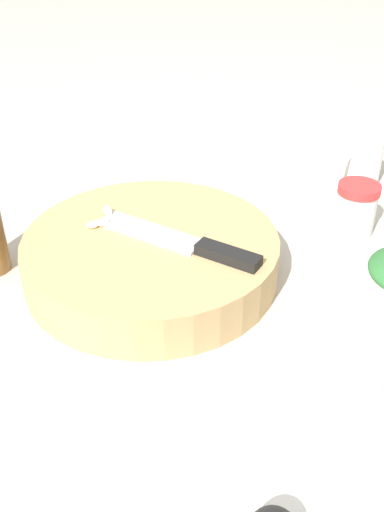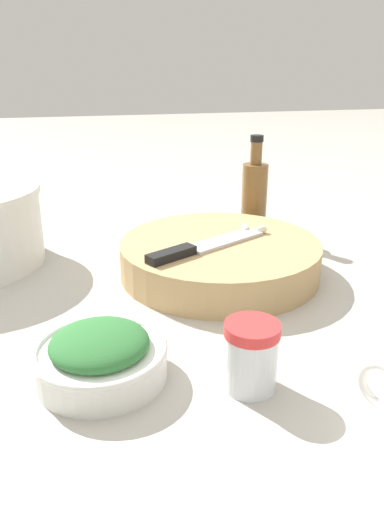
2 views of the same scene
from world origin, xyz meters
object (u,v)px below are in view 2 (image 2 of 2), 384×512
spice_jar (251,356)px  oil_bottle (254,196)px  herb_bowl (100,355)px  cutting_board (220,258)px  garlic_cloves (252,228)px  chef_knife (200,247)px

spice_jar → oil_bottle: size_ratio=0.39×
spice_jar → herb_bowl: bearing=70.3°
oil_bottle → cutting_board: bearing=145.6°
garlic_cloves → spice_jar: size_ratio=0.59×
herb_bowl → spice_jar: bearing=-109.7°
chef_knife → spice_jar: 0.26m
herb_bowl → oil_bottle: oil_bottle is taller
herb_bowl → oil_bottle: 0.52m
cutting_board → oil_bottle: oil_bottle is taller
cutting_board → chef_knife: 0.06m
chef_knife → garlic_cloves: bearing=93.3°
garlic_cloves → oil_bottle: oil_bottle is taller
oil_bottle → garlic_cloves: bearing=159.1°
oil_bottle → chef_knife: bearing=141.9°
cutting_board → herb_bowl: bearing=139.7°
garlic_cloves → oil_bottle: size_ratio=0.23×
chef_knife → spice_jar: bearing=-30.5°
cutting_board → garlic_cloves: size_ratio=7.13×
cutting_board → oil_bottle: (0.17, -0.12, 0.05)m
cutting_board → chef_knife: size_ratio=1.53×
cutting_board → spice_jar: size_ratio=4.20×
chef_knife → oil_bottle: (0.20, -0.15, 0.02)m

